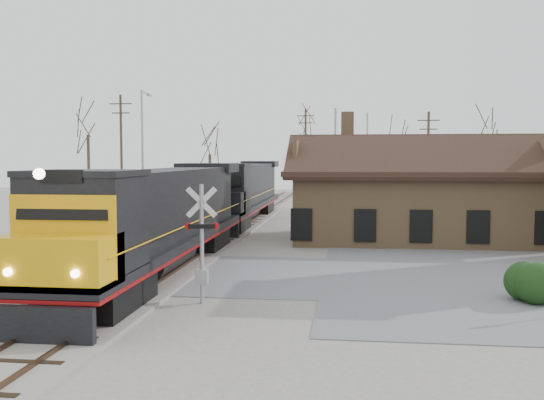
{
  "coord_description": "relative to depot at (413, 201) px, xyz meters",
  "views": [
    {
      "loc": [
        7.96,
        -25.38,
        5.01
      ],
      "look_at": [
        3.73,
        9.0,
        2.58
      ],
      "focal_mm": 40.0,
      "sensor_mm": 36.0,
      "label": 1
    }
  ],
  "objects": [
    {
      "name": "track_siding",
      "position": [
        -16.49,
        3.0,
        -2.34
      ],
      "size": [
        3.4,
        90.0,
        0.24
      ],
      "color": "#A19C91",
      "rests_on": "ground"
    },
    {
      "name": "depot",
      "position": [
        0.0,
        0.0,
        0.0
      ],
      "size": [
        15.2,
        9.31,
        7.9
      ],
      "color": "#9B7950",
      "rests_on": "ground"
    },
    {
      "name": "utility_pole_a",
      "position": [
        -23.71,
        13.99,
        3.08
      ],
      "size": [
        2.0,
        0.24,
        10.52
      ],
      "color": "#382D23",
      "rests_on": "ground"
    },
    {
      "name": "tree_a",
      "position": [
        -29.14,
        19.39,
        6.02
      ],
      "size": [
        4.83,
        4.83,
        11.83
      ],
      "color": "#382D23",
      "rests_on": "ground"
    },
    {
      "name": "tree_d",
      "position": [
        1.48,
        28.94,
        4.23
      ],
      "size": [
        3.81,
        3.81,
        9.34
      ],
      "color": "#382D23",
      "rests_on": "ground"
    },
    {
      "name": "tree_c",
      "position": [
        -8.88,
        36.79,
        6.68
      ],
      "size": [
        5.2,
        5.2,
        12.75
      ],
      "color": "#382D23",
      "rests_on": "ground"
    },
    {
      "name": "locomotive_lead",
      "position": [
        -11.99,
        -12.68,
        0.05
      ],
      "size": [
        3.15,
        21.09,
        4.68
      ],
      "color": "black",
      "rests_on": "ground"
    },
    {
      "name": "hedge_b",
      "position": [
        2.43,
        -16.06,
        -1.68
      ],
      "size": [
        1.45,
        1.45,
        1.45
      ],
      "primitive_type": "sphere",
      "color": "black",
      "rests_on": "ground"
    },
    {
      "name": "utility_pole_b",
      "position": [
        -8.63,
        30.97,
        3.08
      ],
      "size": [
        2.0,
        0.24,
        10.51
      ],
      "color": "#382D23",
      "rests_on": "ground"
    },
    {
      "name": "streetlight_a",
      "position": [
        -18.75,
        5.32,
        3.07
      ],
      "size": [
        0.25,
        2.04,
        9.87
      ],
      "color": "#A5A8AD",
      "rests_on": "ground"
    },
    {
      "name": "hedge_a",
      "position": [
        2.18,
        -15.56,
        -1.72
      ],
      "size": [
        1.38,
        1.38,
        1.38
      ],
      "primitive_type": "sphere",
      "color": "black",
      "rests_on": "ground"
    },
    {
      "name": "ground",
      "position": [
        -11.99,
        -12.0,
        -2.41
      ],
      "size": [
        140.0,
        140.0,
        0.0
      ],
      "primitive_type": "plane",
      "color": "#A19C91",
      "rests_on": "ground"
    },
    {
      "name": "streetlight_c",
      "position": [
        -1.96,
        25.11,
        2.91
      ],
      "size": [
        0.25,
        2.04,
        9.54
      ],
      "color": "#A5A8AD",
      "rests_on": "ground"
    },
    {
      "name": "track_main",
      "position": [
        -11.99,
        3.0,
        -2.34
      ],
      "size": [
        3.4,
        90.0,
        0.24
      ],
      "color": "#A19C91",
      "rests_on": "ground"
    },
    {
      "name": "crossbuck_near",
      "position": [
        -8.93,
        -17.26,
        -0.48
      ],
      "size": [
        1.16,
        0.33,
        4.11
      ],
      "rotation": [
        0.0,
        0.0,
        0.2
      ],
      "color": "#A5A8AD",
      "rests_on": "ground"
    },
    {
      "name": "tree_b",
      "position": [
        -18.32,
        25.16,
        3.85
      ],
      "size": [
        3.59,
        3.59,
        8.8
      ],
      "color": "#382D23",
      "rests_on": "ground"
    },
    {
      "name": "crossbuck_far",
      "position": [
        -18.0,
        -7.25,
        -0.67
      ],
      "size": [
        1.03,
        0.32,
        3.65
      ],
      "rotation": [
        0.0,
        0.0,
        3.35
      ],
      "color": "#A5A8AD",
      "rests_on": "ground"
    },
    {
      "name": "utility_pole_c",
      "position": [
        3.37,
        19.44,
        2.42
      ],
      "size": [
        2.0,
        0.24,
        9.21
      ],
      "color": "#382D23",
      "rests_on": "ground"
    },
    {
      "name": "streetlight_b",
      "position": [
        -4.92,
        10.77,
        2.58
      ],
      "size": [
        0.25,
        2.04,
        8.91
      ],
      "color": "#A5A8AD",
      "rests_on": "ground"
    },
    {
      "name": "tree_e",
      "position": [
        9.75,
        25.83,
        5.44
      ],
      "size": [
        4.5,
        4.5,
        11.02
      ],
      "color": "#382D23",
      "rests_on": "ground"
    },
    {
      "name": "road",
      "position": [
        -11.99,
        -12.0,
        -2.39
      ],
      "size": [
        60.0,
        9.0,
        0.03
      ],
      "primitive_type": "cube",
      "color": "slate",
      "rests_on": "ground"
    },
    {
      "name": "locomotive_trailing",
      "position": [
        -11.99,
        8.68,
        0.05
      ],
      "size": [
        3.15,
        21.09,
        4.43
      ],
      "color": "black",
      "rests_on": "ground"
    }
  ]
}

